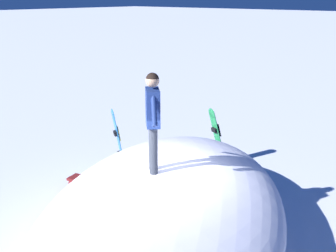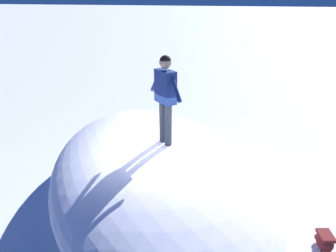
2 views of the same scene
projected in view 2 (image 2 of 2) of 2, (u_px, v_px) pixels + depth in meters
ground at (166, 210)px, 7.22m from camera, size 240.00×240.00×0.00m
snow_mound at (154, 176)px, 7.06m from camera, size 8.44×7.12×1.51m
snowboarder_standing at (165, 92)px, 6.39m from camera, size 0.78×0.81×1.73m
backpack_near at (324, 241)px, 6.07m from camera, size 0.65×0.37×0.32m
backpack_far at (97, 128)px, 10.98m from camera, size 0.57×0.23×0.41m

